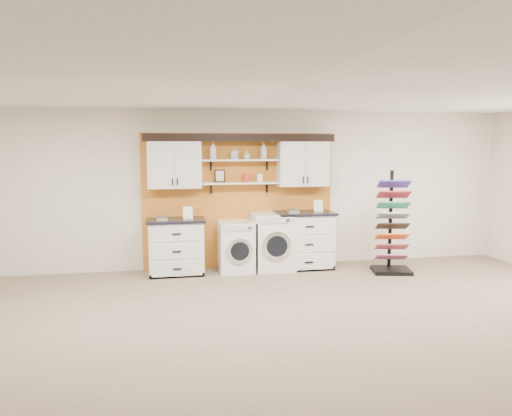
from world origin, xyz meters
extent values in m
plane|color=#87715B|center=(0.00, 0.00, 0.00)|extent=(10.00, 10.00, 0.00)
plane|color=white|center=(0.00, 0.00, 2.80)|extent=(10.00, 10.00, 0.00)
plane|color=silver|center=(0.00, 4.00, 1.40)|extent=(10.00, 0.00, 10.00)
cube|color=#C26F21|center=(0.00, 3.96, 1.20)|extent=(3.40, 0.07, 2.40)
cube|color=white|center=(-1.13, 3.80, 1.88)|extent=(0.90, 0.34, 0.84)
cube|color=white|center=(-1.35, 3.62, 1.88)|extent=(0.42, 0.01, 0.78)
cube|color=white|center=(-0.91, 3.62, 1.88)|extent=(0.42, 0.01, 0.78)
cube|color=white|center=(1.13, 3.80, 1.88)|extent=(0.90, 0.34, 0.84)
cube|color=white|center=(0.91, 3.62, 1.88)|extent=(0.42, 0.01, 0.78)
cube|color=white|center=(1.35, 3.62, 1.88)|extent=(0.42, 0.01, 0.78)
cube|color=white|center=(0.00, 3.80, 1.53)|extent=(1.32, 0.28, 0.03)
cube|color=white|center=(0.00, 3.80, 1.93)|extent=(1.32, 0.28, 0.03)
cube|color=black|center=(0.00, 3.82, 2.33)|extent=(3.30, 0.40, 0.10)
cube|color=black|center=(0.00, 3.63, 2.27)|extent=(3.30, 0.04, 0.04)
cube|color=black|center=(-0.35, 3.85, 1.66)|extent=(0.18, 0.02, 0.22)
cube|color=beige|center=(-0.35, 3.84, 1.66)|extent=(0.14, 0.01, 0.18)
cylinder|color=red|center=(0.10, 3.80, 1.62)|extent=(0.11, 0.11, 0.16)
cylinder|color=silver|center=(0.35, 3.80, 1.61)|extent=(0.10, 0.10, 0.14)
cube|color=white|center=(-1.13, 3.65, 0.45)|extent=(0.91, 0.60, 0.91)
cube|color=black|center=(-1.13, 3.38, 0.04)|extent=(0.91, 0.06, 0.07)
cube|color=black|center=(-1.13, 3.65, 0.93)|extent=(0.97, 0.66, 0.04)
cube|color=white|center=(-1.13, 3.34, 0.75)|extent=(0.83, 0.02, 0.25)
cube|color=white|center=(-1.13, 3.34, 0.45)|extent=(0.83, 0.02, 0.25)
cube|color=white|center=(-1.13, 3.34, 0.16)|extent=(0.83, 0.02, 0.25)
cube|color=white|center=(1.13, 3.65, 0.49)|extent=(0.97, 0.60, 0.97)
cube|color=black|center=(1.13, 3.38, 0.04)|extent=(0.97, 0.06, 0.08)
cube|color=black|center=(1.13, 3.65, 0.99)|extent=(1.04, 0.66, 0.04)
cube|color=white|center=(1.13, 3.34, 0.80)|extent=(0.88, 0.02, 0.27)
cube|color=white|center=(1.13, 3.34, 0.49)|extent=(0.88, 0.02, 0.27)
cube|color=white|center=(1.13, 3.34, 0.17)|extent=(0.88, 0.02, 0.27)
cube|color=white|center=(-0.09, 3.65, 0.44)|extent=(0.63, 0.66, 0.88)
cube|color=silver|center=(-0.09, 3.31, 0.81)|extent=(0.54, 0.02, 0.09)
cylinder|color=silver|center=(-0.09, 3.31, 0.42)|extent=(0.44, 0.05, 0.44)
cylinder|color=black|center=(-0.09, 3.29, 0.42)|extent=(0.31, 0.03, 0.31)
cube|color=white|center=(0.55, 3.65, 0.50)|extent=(0.72, 0.66, 1.00)
cube|color=silver|center=(0.55, 3.31, 0.93)|extent=(0.61, 0.02, 0.11)
cylinder|color=silver|center=(0.55, 3.31, 0.49)|extent=(0.51, 0.05, 0.51)
cylinder|color=black|center=(0.55, 3.29, 0.49)|extent=(0.36, 0.03, 0.36)
cube|color=black|center=(2.53, 3.06, 0.03)|extent=(0.74, 0.66, 0.06)
cube|color=black|center=(2.57, 3.24, 0.90)|extent=(0.06, 0.06, 1.70)
cube|color=#CD5B95|center=(2.53, 3.08, 0.27)|extent=(0.59, 0.41, 0.15)
cube|color=brown|center=(2.53, 3.08, 0.45)|extent=(0.59, 0.41, 0.15)
cube|color=orange|center=(2.53, 3.08, 0.63)|extent=(0.59, 0.41, 0.15)
cube|color=black|center=(2.53, 3.08, 0.81)|extent=(0.59, 0.41, 0.15)
cube|color=#BDBDBD|center=(2.53, 3.08, 0.99)|extent=(0.59, 0.41, 0.15)
cube|color=#268B5A|center=(2.53, 3.08, 1.17)|extent=(0.59, 0.41, 0.15)
cube|color=red|center=(2.53, 3.08, 1.35)|extent=(0.59, 0.41, 0.15)
cube|color=#3E3ACC|center=(2.53, 3.08, 1.53)|extent=(0.59, 0.41, 0.15)
imported|color=silver|center=(-0.47, 3.80, 2.10)|extent=(0.17, 0.17, 0.31)
imported|color=silver|center=(-0.10, 3.80, 2.05)|extent=(0.13, 0.13, 0.20)
imported|color=silver|center=(0.12, 3.80, 2.02)|extent=(0.15, 0.15, 0.15)
imported|color=silver|center=(0.42, 3.80, 2.10)|extent=(0.16, 0.16, 0.30)
camera|label=1|loc=(-1.35, -4.79, 2.20)|focal=35.00mm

